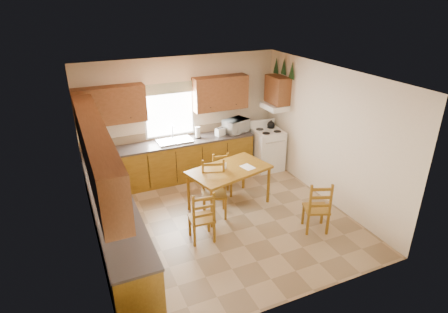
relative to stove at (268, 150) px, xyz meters
name	(u,v)px	position (x,y,z in m)	size (l,w,h in m)	color
floor	(223,219)	(-1.88, -1.62, -0.47)	(4.50, 4.50, 0.00)	#967C57
ceiling	(223,76)	(-1.88, -1.62, 2.23)	(4.50, 4.50, 0.00)	#925934
wall_left	(88,178)	(-4.13, -1.62, 0.88)	(4.50, 4.50, 0.00)	beige
wall_right	(327,135)	(0.37, -1.62, 0.88)	(4.50, 4.50, 0.00)	beige
wall_back	(182,117)	(-1.88, 0.63, 0.88)	(4.50, 4.50, 0.00)	beige
wall_front	(297,220)	(-1.88, -3.87, 0.88)	(4.50, 4.50, 0.00)	beige
lower_cab_back	(173,162)	(-2.25, 0.33, -0.03)	(3.75, 0.60, 0.88)	brown
lower_cab_left	(117,229)	(-3.83, -1.77, -0.03)	(0.60, 3.60, 0.88)	brown
counter_back	(171,143)	(-2.25, 0.33, 0.43)	(3.75, 0.63, 0.04)	#3F3733
counter_left	(113,204)	(-3.83, -1.77, 0.43)	(0.63, 3.60, 0.04)	#3F3733
backsplash	(167,134)	(-2.25, 0.62, 0.54)	(3.75, 0.01, 0.18)	#866F50
upper_cab_back_left	(110,105)	(-3.43, 0.47, 1.38)	(1.41, 0.33, 0.75)	brown
upper_cab_back_right	(220,93)	(-1.02, 0.47, 1.38)	(1.25, 0.33, 0.75)	brown
upper_cab_left	(96,149)	(-3.96, -1.77, 1.38)	(0.33, 3.60, 0.75)	brown
upper_cab_stove	(277,90)	(0.20, 0.03, 1.43)	(0.33, 0.62, 0.62)	brown
range_hood	(275,106)	(0.15, 0.03, 1.05)	(0.44, 0.62, 0.12)	white
window_frame	(169,111)	(-2.18, 0.60, 1.08)	(1.13, 0.02, 1.18)	white
window_pane	(169,111)	(-2.18, 0.60, 1.08)	(1.05, 0.01, 1.10)	white
window_valance	(168,88)	(-2.18, 0.57, 1.58)	(1.19, 0.01, 0.24)	#516D40
sink_basin	(175,141)	(-2.18, 0.33, 0.47)	(0.75, 0.45, 0.04)	silver
pine_decal_a	(292,71)	(0.33, -0.29, 1.91)	(0.22, 0.22, 0.36)	#1B3E1A
pine_decal_b	(284,66)	(0.33, 0.03, 1.95)	(0.22, 0.22, 0.36)	#1B3E1A
pine_decal_c	(276,66)	(0.33, 0.35, 1.91)	(0.22, 0.22, 0.36)	#1B3E1A
stove	(268,150)	(0.00, 0.00, 0.00)	(0.64, 0.66, 0.95)	white
coffeemaker	(96,146)	(-3.81, 0.31, 0.63)	(0.21, 0.26, 0.36)	white
paper_towel	(198,132)	(-1.63, 0.34, 0.58)	(0.11, 0.11, 0.26)	white
toaster	(220,132)	(-1.11, 0.28, 0.53)	(0.21, 0.14, 0.17)	white
microwave	(236,126)	(-0.69, 0.32, 0.60)	(0.52, 0.37, 0.31)	white
dining_table	(229,188)	(-1.57, -1.21, -0.06)	(1.53, 0.88, 0.82)	brown
chair_near_left	(201,215)	(-2.46, -2.01, 0.01)	(0.41, 0.39, 0.96)	brown
chair_near_right	(317,205)	(-0.50, -2.57, 0.02)	(0.41, 0.39, 0.98)	brown
chair_far_left	(214,190)	(-1.97, -1.40, 0.06)	(0.45, 0.43, 1.07)	brown
chair_far_right	(222,176)	(-1.51, -0.74, -0.04)	(0.37, 0.35, 0.87)	brown
table_paper	(248,167)	(-1.22, -1.29, 0.35)	(0.21, 0.27, 0.00)	white
table_card	(224,166)	(-1.67, -1.19, 0.41)	(0.09, 0.02, 0.13)	white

